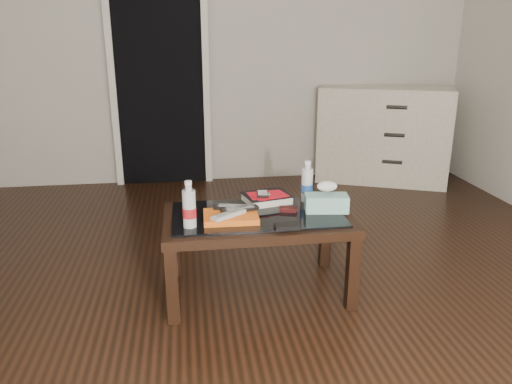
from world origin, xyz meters
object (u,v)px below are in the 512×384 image
Objects in this scene: water_bottle_right at (307,181)px; tissue_box at (326,203)px; water_bottle_left at (189,204)px; dresser at (383,135)px; coffee_table at (257,224)px; textbook at (267,198)px.

tissue_box is (0.07, -0.18, -0.07)m from water_bottle_right.
tissue_box is (0.74, 0.13, -0.07)m from water_bottle_left.
tissue_box is (-1.13, -2.01, 0.06)m from dresser.
tissue_box is at bearing -2.12° from coffee_table.
dresser is 2.30m from tissue_box.
coffee_table is at bearing -127.85° from textbook.
textbook is at bearing -105.12° from dresser.
coffee_table is 4.20× the size of water_bottle_left.
water_bottle_left reaches higher than tissue_box.
coffee_table is 2.50m from dresser.
coffee_table is 0.43m from water_bottle_left.
water_bottle_left is 0.75m from tissue_box.
dresser is 2.84m from water_bottle_left.
coffee_table is at bearing -174.37° from tissue_box.
dresser reaches higher than water_bottle_right.
water_bottle_right reaches higher than coffee_table.
tissue_box reaches higher than textbook.
textbook is 1.05× the size of water_bottle_right.
water_bottle_left is at bearing -108.16° from dresser.
water_bottle_right is at bearing 117.92° from tissue_box.
dresser is 2.31m from textbook.
coffee_table is at bearing -152.19° from water_bottle_right.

